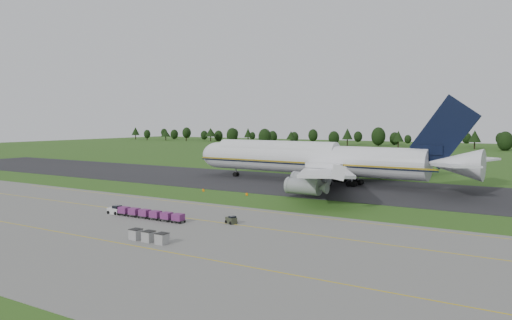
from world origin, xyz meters
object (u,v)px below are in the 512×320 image
Objects in this scene: utility_cart at (231,221)px; edge_markers at (224,192)px; aircraft at (315,159)px; baggage_train at (143,213)px; uld_row at (149,236)px.

utility_cart is 33.06m from edge_markers.
aircraft is 37.51× the size of utility_cart.
edge_markers is (-9.06, -28.44, -6.08)m from aircraft.
utility_cart is 0.17× the size of edge_markers.
baggage_train is at bearing -94.14° from aircraft.
utility_cart reaches higher than edge_markers.
edge_markers is at bearing 112.31° from uld_row.
baggage_train is at bearing -81.00° from edge_markers.
baggage_train is 15.68m from utility_cart.
aircraft reaches higher than baggage_train.
utility_cart is 15.92m from uld_row.
aircraft is 12.52× the size of uld_row.
utility_cart is at bearing -52.84° from edge_markers.
utility_cart is (10.92, -54.79, -5.80)m from aircraft.
aircraft is 56.16m from utility_cart.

